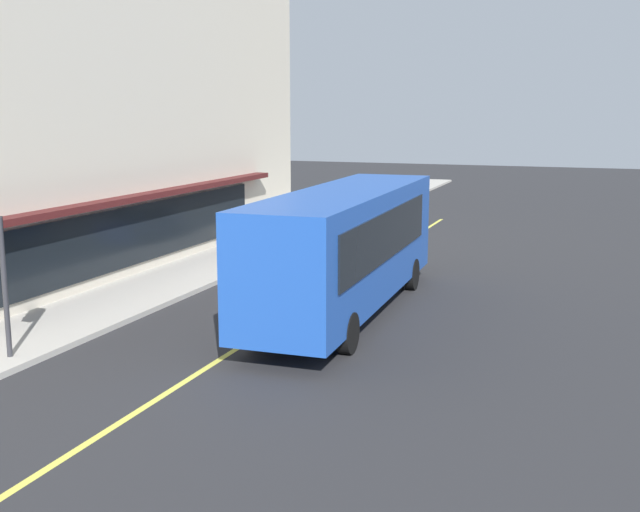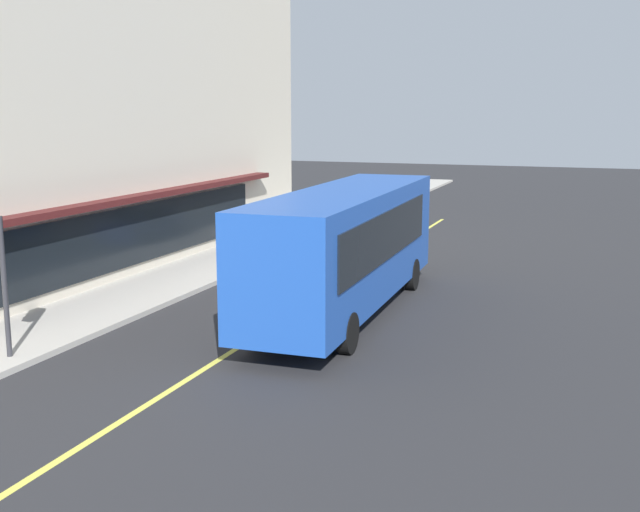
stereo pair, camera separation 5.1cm
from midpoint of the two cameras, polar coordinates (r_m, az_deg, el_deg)
ground at (r=24.42m, az=0.29°, el=-2.75°), size 120.00×120.00×0.00m
sidewalk at (r=26.65m, az=-10.45°, el=-1.62°), size 80.00×3.09×0.15m
lane_centre_stripe at (r=24.42m, az=0.29°, el=-2.74°), size 36.00×0.16×0.01m
bus at (r=21.67m, az=1.89°, el=0.89°), size 11.19×2.83×3.50m
car_navy at (r=31.02m, az=-0.20°, el=1.53°), size 4.38×2.03×1.52m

